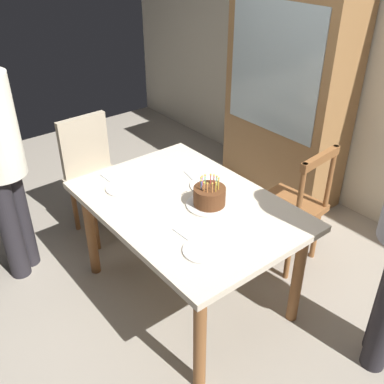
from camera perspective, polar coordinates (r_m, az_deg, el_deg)
ground at (r=3.19m, az=-0.57°, el=-12.74°), size 6.40×6.40×0.00m
back_wall at (r=3.83m, az=22.48°, el=15.24°), size 6.40×0.10×2.60m
dining_table at (r=2.77m, az=-0.65°, el=-3.02°), size 1.41×0.98×0.75m
birthday_cake at (r=2.67m, az=2.24°, el=-0.69°), size 0.28×0.28×0.19m
plate_near_celebrant at (r=2.89m, az=-8.85°, el=0.52°), size 0.22×0.22×0.01m
plate_far_side at (r=2.88m, az=1.93°, el=0.81°), size 0.22×0.22×0.01m
plate_near_guest at (r=2.34m, az=1.48°, el=-7.46°), size 0.22×0.22×0.01m
fork_near_celebrant at (r=3.01m, az=-10.69°, el=1.59°), size 0.18×0.02×0.01m
fork_far_side at (r=2.99m, az=-0.16°, el=1.94°), size 0.18×0.05×0.01m
fork_near_guest at (r=2.44m, az=-1.01°, el=-5.70°), size 0.18×0.02×0.01m
chair_spindle_back at (r=3.27m, az=12.49°, el=-2.02°), size 0.48×0.48×0.95m
chair_upholstered at (r=3.61m, az=-12.47°, el=2.69°), size 0.45×0.45×0.95m
china_cabinet at (r=4.01m, az=12.17°, el=12.28°), size 1.10×0.45×1.90m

